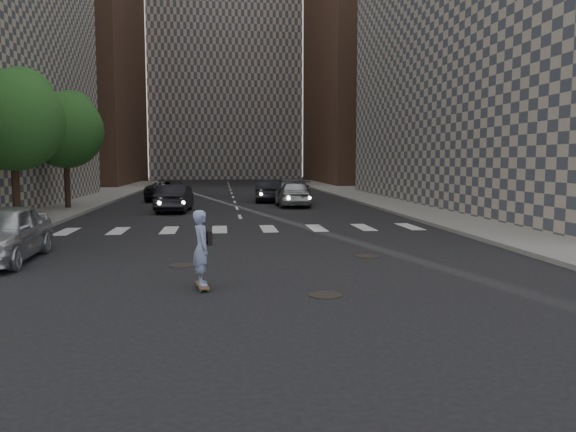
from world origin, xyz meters
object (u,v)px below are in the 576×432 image
at_px(traffic_car_b, 292,191).
at_px(tree_b, 15,116).
at_px(skateboarder, 202,248).
at_px(traffic_car_a, 175,198).
at_px(tree_c, 67,127).
at_px(traffic_car_c, 169,190).
at_px(traffic_car_d, 294,193).
at_px(silver_sedan, 1,233).
at_px(traffic_car_e, 268,191).

bearing_deg(traffic_car_b, tree_b, 44.77).
bearing_deg(skateboarder, traffic_car_a, 87.00).
bearing_deg(skateboarder, traffic_car_b, 68.72).
relative_size(tree_c, traffic_car_c, 1.26).
height_order(skateboarder, traffic_car_d, skateboarder).
bearing_deg(skateboarder, tree_b, 113.20).
distance_m(tree_c, traffic_car_b, 13.96).
distance_m(tree_b, silver_sedan, 9.84).
bearing_deg(traffic_car_b, tree_c, 17.45).
relative_size(traffic_car_c, traffic_car_e, 1.16).
height_order(tree_c, traffic_car_b, tree_c).
height_order(skateboarder, traffic_car_a, skateboarder).
height_order(tree_c, traffic_car_e, tree_c).
xyz_separation_m(tree_c, skateboarder, (8.09, -20.72, -3.74)).
distance_m(tree_b, traffic_car_a, 9.43).
xyz_separation_m(tree_b, skateboarder, (8.09, -12.72, -3.74)).
xyz_separation_m(silver_sedan, traffic_car_e, (9.22, 21.58, -0.06)).
distance_m(traffic_car_b, traffic_car_e, 2.46).
xyz_separation_m(silver_sedan, traffic_car_b, (10.66, 19.58, 0.02)).
bearing_deg(traffic_car_e, traffic_car_d, 112.32).
bearing_deg(silver_sedan, skateboarder, -36.96).
xyz_separation_m(tree_c, traffic_car_d, (12.96, 0.86, -3.85)).
relative_size(silver_sedan, traffic_car_c, 0.89).
distance_m(tree_b, tree_c, 8.00).
bearing_deg(traffic_car_b, traffic_car_a, 38.98).
distance_m(tree_c, traffic_car_d, 13.55).
bearing_deg(traffic_car_e, silver_sedan, 71.40).
bearing_deg(tree_b, skateboarder, -57.54).
xyz_separation_m(skateboarder, traffic_car_e, (3.58, 25.59, -0.17)).
height_order(silver_sedan, traffic_car_c, silver_sedan).
distance_m(traffic_car_c, traffic_car_e, 7.00).
relative_size(silver_sedan, traffic_car_a, 1.04).
distance_m(tree_c, traffic_car_c, 9.33).
height_order(skateboarder, traffic_car_b, skateboarder).
distance_m(silver_sedan, traffic_car_c, 23.71).
bearing_deg(tree_b, traffic_car_a, 45.40).
xyz_separation_m(tree_c, traffic_car_e, (11.68, 4.86, -3.91)).
height_order(tree_b, silver_sedan, tree_b).
xyz_separation_m(skateboarder, traffic_car_a, (-2.07, 18.83, -0.17)).
bearing_deg(skateboarder, silver_sedan, 135.35).
bearing_deg(traffic_car_d, traffic_car_c, -32.77).
relative_size(tree_b, silver_sedan, 1.41).
bearing_deg(traffic_car_d, skateboarder, 81.42).
relative_size(skateboarder, traffic_car_a, 0.39).
bearing_deg(traffic_car_d, tree_c, 7.93).
xyz_separation_m(traffic_car_b, traffic_car_c, (-8.15, 4.00, -0.09)).
bearing_deg(traffic_car_e, traffic_car_a, 54.62).
bearing_deg(tree_c, traffic_car_c, 54.13).
height_order(traffic_car_a, traffic_car_e, same).
distance_m(silver_sedan, traffic_car_e, 23.47).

